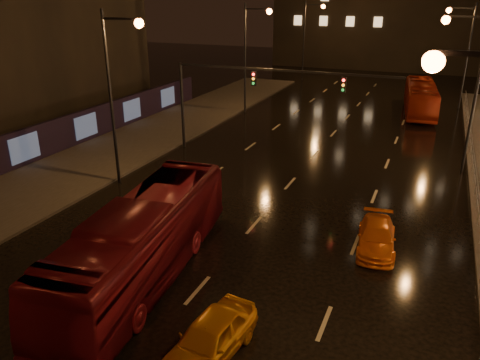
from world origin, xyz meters
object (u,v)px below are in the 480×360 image
(bus_red, at_px, (143,240))
(taxi_far, at_px, (377,237))
(taxi_near, at_px, (210,339))
(bus_curb, at_px, (420,98))

(bus_red, distance_m, taxi_far, 10.24)
(taxi_near, bearing_deg, taxi_far, 73.49)
(bus_red, bearing_deg, taxi_near, -41.90)
(bus_red, bearing_deg, taxi_far, 28.43)
(bus_curb, height_order, taxi_far, bus_curb)
(bus_red, xyz_separation_m, taxi_far, (8.28, 5.93, -1.07))
(bus_curb, distance_m, taxi_far, 28.22)
(bus_red, distance_m, bus_curb, 35.16)
(taxi_near, height_order, taxi_far, taxi_near)
(bus_curb, bearing_deg, bus_red, -109.93)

